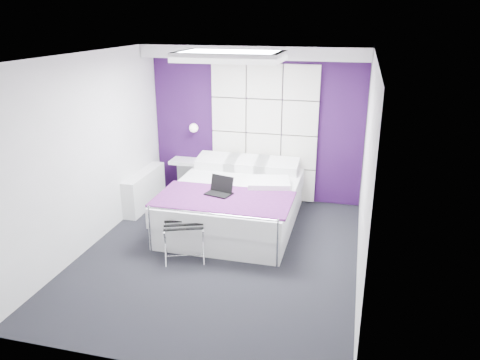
% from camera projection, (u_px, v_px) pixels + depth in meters
% --- Properties ---
extents(floor, '(4.40, 4.40, 0.00)m').
position_uv_depth(floor, '(220.00, 254.00, 6.30)').
color(floor, black).
rests_on(floor, ground).
extents(ceiling, '(4.40, 4.40, 0.00)m').
position_uv_depth(ceiling, '(216.00, 55.00, 5.43)').
color(ceiling, white).
rests_on(ceiling, wall_back).
extents(wall_back, '(3.60, 0.00, 3.60)m').
position_uv_depth(wall_back, '(256.00, 124.00, 7.87)').
color(wall_back, silver).
rests_on(wall_back, floor).
extents(wall_left, '(0.00, 4.40, 4.40)m').
position_uv_depth(wall_left, '(90.00, 152.00, 6.28)').
color(wall_left, silver).
rests_on(wall_left, floor).
extents(wall_right, '(0.00, 4.40, 4.40)m').
position_uv_depth(wall_right, '(366.00, 173.00, 5.44)').
color(wall_right, silver).
rests_on(wall_right, floor).
extents(accent_wall, '(3.58, 0.02, 2.58)m').
position_uv_depth(accent_wall, '(256.00, 124.00, 7.86)').
color(accent_wall, '#2F0F41').
rests_on(accent_wall, wall_back).
extents(soffit, '(3.58, 0.50, 0.20)m').
position_uv_depth(soffit, '(253.00, 52.00, 7.24)').
color(soffit, white).
rests_on(soffit, wall_back).
extents(headboard, '(1.80, 0.08, 2.30)m').
position_uv_depth(headboard, '(264.00, 133.00, 7.83)').
color(headboard, white).
rests_on(headboard, wall_back).
extents(skylight, '(1.36, 0.86, 0.12)m').
position_uv_depth(skylight, '(230.00, 55.00, 5.99)').
color(skylight, white).
rests_on(skylight, ceiling).
extents(wall_lamp, '(0.15, 0.15, 0.15)m').
position_uv_depth(wall_lamp, '(194.00, 127.00, 8.01)').
color(wall_lamp, white).
rests_on(wall_lamp, wall_back).
extents(radiator, '(0.22, 1.20, 0.60)m').
position_uv_depth(radiator, '(145.00, 189.00, 7.78)').
color(radiator, white).
rests_on(radiator, floor).
extents(bed, '(1.89, 2.29, 0.80)m').
position_uv_depth(bed, '(235.00, 203.00, 7.11)').
color(bed, white).
rests_on(bed, floor).
extents(nightstand, '(0.50, 0.39, 0.06)m').
position_uv_depth(nightstand, '(186.00, 161.00, 8.22)').
color(nightstand, white).
rests_on(nightstand, wall_back).
extents(luggage_rack, '(0.51, 0.37, 0.50)m').
position_uv_depth(luggage_rack, '(184.00, 242.00, 6.09)').
color(luggage_rack, silver).
rests_on(luggage_rack, floor).
extents(laptop, '(0.35, 0.25, 0.25)m').
position_uv_depth(laptop, '(220.00, 189.00, 6.62)').
color(laptop, black).
rests_on(laptop, bed).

